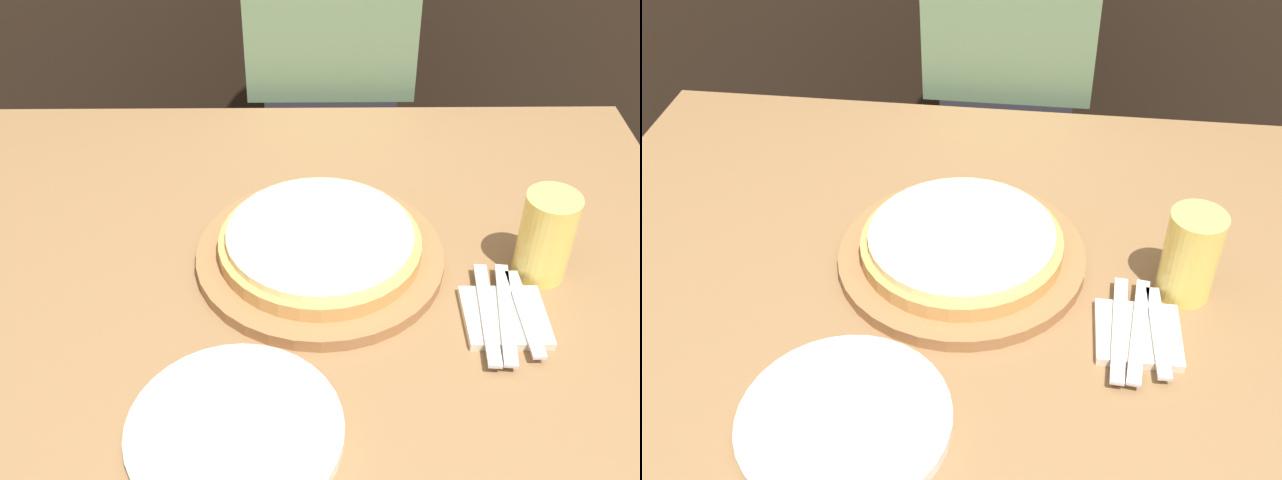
{
  "view_description": "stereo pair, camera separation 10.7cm",
  "coord_description": "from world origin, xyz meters",
  "views": [
    {
      "loc": [
        0.01,
        -0.82,
        1.47
      ],
      "look_at": [
        0.02,
        0.01,
        0.79
      ],
      "focal_mm": 42.0,
      "sensor_mm": 36.0,
      "label": 1
    },
    {
      "loc": [
        0.12,
        -0.81,
        1.47
      ],
      "look_at": [
        0.02,
        0.01,
        0.79
      ],
      "focal_mm": 42.0,
      "sensor_mm": 36.0,
      "label": 2
    }
  ],
  "objects": [
    {
      "name": "fork",
      "position": [
        0.24,
        -0.12,
        0.76
      ],
      "size": [
        0.03,
        0.19,
        0.0
      ],
      "color": "silver",
      "rests_on": "napkin_stack"
    },
    {
      "name": "pizza_on_board",
      "position": [
        0.02,
        0.01,
        0.77
      ],
      "size": [
        0.36,
        0.36,
        0.06
      ],
      "color": "#99663D",
      "rests_on": "dining_table"
    },
    {
      "name": "spoon",
      "position": [
        0.29,
        -0.12,
        0.76
      ],
      "size": [
        0.02,
        0.16,
        0.0
      ],
      "color": "silver",
      "rests_on": "napkin_stack"
    },
    {
      "name": "diner_person",
      "position": [
        0.05,
        0.61,
        0.66
      ],
      "size": [
        0.33,
        0.2,
        1.33
      ],
      "color": "#33333D",
      "rests_on": "ground_plane"
    },
    {
      "name": "napkin_stack",
      "position": [
        0.27,
        -0.12,
        0.75
      ],
      "size": [
        0.11,
        0.11,
        0.01
      ],
      "color": "beige",
      "rests_on": "dining_table"
    },
    {
      "name": "dinner_plate",
      "position": [
        -0.08,
        -0.3,
        0.75
      ],
      "size": [
        0.25,
        0.25,
        0.02
      ],
      "color": "silver",
      "rests_on": "dining_table"
    },
    {
      "name": "dinner_knife",
      "position": [
        0.27,
        -0.12,
        0.76
      ],
      "size": [
        0.04,
        0.19,
        0.0
      ],
      "color": "silver",
      "rests_on": "napkin_stack"
    },
    {
      "name": "beer_glass",
      "position": [
        0.33,
        -0.02,
        0.82
      ],
      "size": [
        0.08,
        0.08,
        0.13
      ],
      "color": "#E5C65B",
      "rests_on": "dining_table"
    },
    {
      "name": "dining_table",
      "position": [
        0.0,
        0.0,
        0.37
      ],
      "size": [
        1.2,
        0.91,
        0.75
      ],
      "color": "olive",
      "rests_on": "ground_plane"
    }
  ]
}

